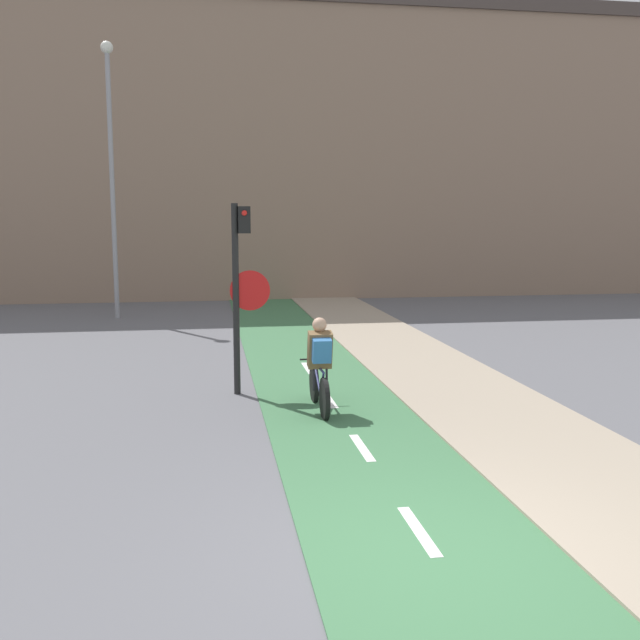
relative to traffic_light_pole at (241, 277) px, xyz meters
name	(u,v)px	position (x,y,z in m)	size (l,w,h in m)	color
ground_plane	(435,557)	(1.37, -6.21, -1.98)	(120.00, 120.00, 0.00)	#5B5B60
bike_lane	(435,556)	(1.37, -6.21, -1.97)	(2.28, 60.00, 0.02)	#3D7047
building_row_background	(254,153)	(1.37, 16.65, 3.55)	(60.00, 5.20, 11.03)	#89705B
traffic_light_pole	(241,277)	(0.00, 0.00, 0.00)	(0.67, 0.25, 3.19)	black
street_lamp_far	(111,155)	(-3.24, 10.04, 2.80)	(0.36, 0.36, 7.98)	gray
cyclist_near	(320,367)	(1.12, -1.33, -1.27)	(0.46, 1.66, 1.46)	black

